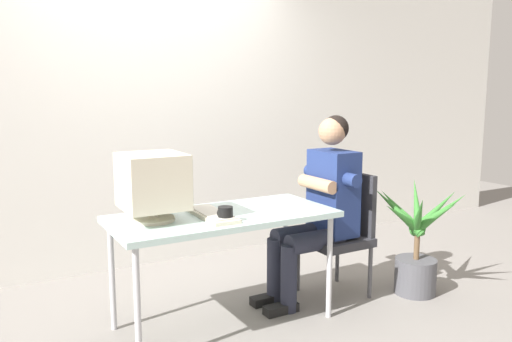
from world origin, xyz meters
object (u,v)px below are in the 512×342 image
(crt_monitor, at_px, (153,182))
(office_chair, at_px, (342,228))
(person_seated, at_px, (321,204))
(desk, at_px, (223,222))
(keyboard, at_px, (212,214))
(potted_plant, at_px, (417,245))
(desk_mug, at_px, (225,214))

(crt_monitor, distance_m, office_chair, 1.48)
(person_seated, bearing_deg, crt_monitor, 179.46)
(desk, height_order, keyboard, keyboard)
(desk, bearing_deg, potted_plant, -10.25)
(desk, xyz_separation_m, crt_monitor, (-0.43, 0.04, 0.28))
(keyboard, distance_m, desk_mug, 0.16)
(crt_monitor, distance_m, potted_plant, 1.97)
(desk, xyz_separation_m, potted_plant, (1.43, -0.26, -0.30))
(crt_monitor, height_order, person_seated, person_seated)
(crt_monitor, height_order, keyboard, crt_monitor)
(desk, bearing_deg, desk_mug, -112.43)
(desk, height_order, desk_mug, desk_mug)
(desk, xyz_separation_m, keyboard, (-0.09, -0.04, 0.07))
(office_chair, distance_m, person_seated, 0.29)
(desk, xyz_separation_m, person_seated, (0.78, 0.03, 0.03))
(person_seated, bearing_deg, office_chair, 0.00)
(desk, bearing_deg, office_chair, 1.77)
(desk, height_order, crt_monitor, crt_monitor)
(crt_monitor, relative_size, desk_mug, 4.05)
(crt_monitor, xyz_separation_m, desk_mug, (0.35, -0.23, -0.19))
(crt_monitor, distance_m, keyboard, 0.41)
(person_seated, bearing_deg, desk_mug, -165.57)
(person_seated, relative_size, desk_mug, 13.34)
(office_chair, bearing_deg, desk_mug, -168.19)
(keyboard, xyz_separation_m, potted_plant, (1.53, -0.22, -0.37))
(crt_monitor, bearing_deg, desk_mug, -33.50)
(person_seated, bearing_deg, desk, -177.78)
(keyboard, xyz_separation_m, office_chair, (1.07, 0.07, -0.25))
(crt_monitor, xyz_separation_m, potted_plant, (1.86, -0.30, -0.58))
(keyboard, bearing_deg, person_seated, 4.46)
(desk_mug, bearing_deg, office_chair, 11.81)
(potted_plant, bearing_deg, desk_mug, 177.38)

